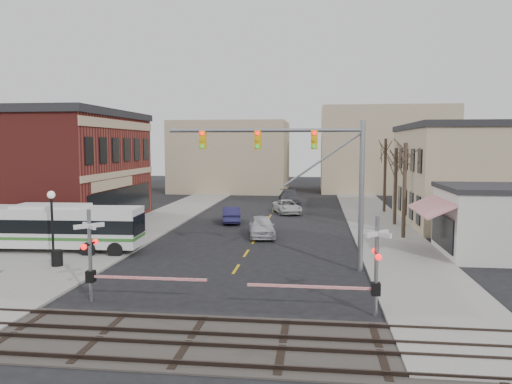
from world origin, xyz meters
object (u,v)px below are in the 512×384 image
(car_a, at_px, (262,226))
(car_d, at_px, (290,197))
(street_lamp, at_px, (52,210))
(car_b, at_px, (231,215))
(trash_bin, at_px, (57,258))
(pedestrian_near, at_px, (87,239))
(transit_bus, at_px, (52,227))
(car_c, at_px, (287,207))
(rr_crossing_east, at_px, (365,267))
(rr_crossing_west, at_px, (100,257))
(pedestrian_far, at_px, (76,233))
(traffic_signal_mast, at_px, (307,163))

(car_a, bearing_deg, car_d, 77.76)
(street_lamp, relative_size, car_b, 0.94)
(trash_bin, bearing_deg, pedestrian_near, 91.29)
(transit_bus, xyz_separation_m, car_c, (13.56, 19.47, -0.98))
(transit_bus, distance_m, trash_bin, 4.52)
(rr_crossing_east, relative_size, car_c, 1.19)
(pedestrian_near, bearing_deg, trash_bin, -168.07)
(street_lamp, distance_m, car_c, 25.23)
(car_b, bearing_deg, rr_crossing_west, 74.07)
(transit_bus, distance_m, pedestrian_far, 2.04)
(trash_bin, height_order, car_a, car_a)
(car_b, height_order, pedestrian_far, pedestrian_far)
(rr_crossing_east, height_order, pedestrian_near, rr_crossing_east)
(traffic_signal_mast, relative_size, pedestrian_near, 6.64)
(transit_bus, height_order, car_c, transit_bus)
(trash_bin, relative_size, pedestrian_near, 0.55)
(rr_crossing_west, xyz_separation_m, car_a, (5.25, 15.86, -1.20))
(car_c, relative_size, pedestrian_far, 2.87)
(trash_bin, bearing_deg, street_lamp, 126.18)
(transit_bus, relative_size, traffic_signal_mast, 1.07)
(trash_bin, xyz_separation_m, pedestrian_far, (-1.70, 5.56, 0.38))
(rr_crossing_east, xyz_separation_m, pedestrian_far, (-17.72, 11.35, -1.03))
(trash_bin, distance_m, car_a, 14.61)
(car_a, relative_size, car_d, 0.83)
(car_c, bearing_deg, pedestrian_far, -143.30)
(rr_crossing_west, relative_size, car_c, 1.19)
(trash_bin, bearing_deg, transit_bus, 121.74)
(car_c, xyz_separation_m, car_d, (-0.12, 7.37, 0.14))
(pedestrian_far, bearing_deg, trash_bin, -126.15)
(rr_crossing_east, height_order, car_a, rr_crossing_east)
(traffic_signal_mast, height_order, trash_bin, traffic_signal_mast)
(rr_crossing_west, bearing_deg, rr_crossing_east, -2.32)
(street_lamp, bearing_deg, trash_bin, -53.82)
(rr_crossing_west, bearing_deg, car_d, 80.15)
(traffic_signal_mast, relative_size, rr_crossing_east, 1.87)
(car_b, height_order, car_d, car_d)
(car_c, bearing_deg, trash_bin, -132.89)
(car_a, relative_size, car_c, 0.96)
(trash_bin, distance_m, car_d, 32.53)
(car_a, bearing_deg, rr_crossing_west, -117.74)
(rr_crossing_east, xyz_separation_m, car_b, (-9.22, 22.60, -1.26))
(pedestrian_near, relative_size, pedestrian_far, 0.96)
(traffic_signal_mast, relative_size, pedestrian_far, 6.40)
(traffic_signal_mast, height_order, car_a, traffic_signal_mast)
(traffic_signal_mast, bearing_deg, car_b, 113.57)
(transit_bus, relative_size, pedestrian_near, 7.12)
(pedestrian_far, bearing_deg, rr_crossing_east, -85.83)
(street_lamp, height_order, car_a, street_lamp)
(street_lamp, relative_size, pedestrian_near, 2.54)
(traffic_signal_mast, bearing_deg, trash_bin, -174.82)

